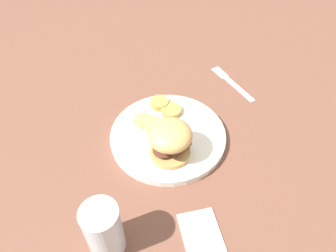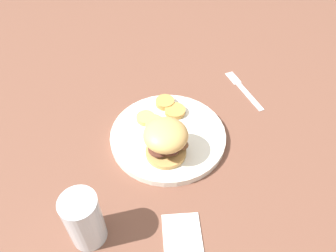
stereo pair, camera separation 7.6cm
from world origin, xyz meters
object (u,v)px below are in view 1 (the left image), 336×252
(sandwich, at_px, (170,139))
(fork, at_px, (232,83))
(dinner_plate, at_px, (168,135))
(drinking_glass, at_px, (104,230))

(sandwich, xyz_separation_m, fork, (0.09, 0.31, -0.07))
(dinner_plate, distance_m, fork, 0.28)
(dinner_plate, distance_m, sandwich, 0.08)
(dinner_plate, relative_size, drinking_glass, 2.21)
(dinner_plate, relative_size, fork, 1.94)
(fork, distance_m, drinking_glass, 0.56)
(drinking_glass, bearing_deg, sandwich, 77.28)
(sandwich, bearing_deg, dinner_plate, 112.07)
(fork, bearing_deg, sandwich, -106.27)
(sandwich, distance_m, drinking_glass, 0.23)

